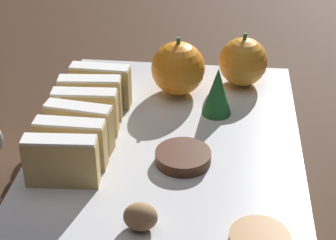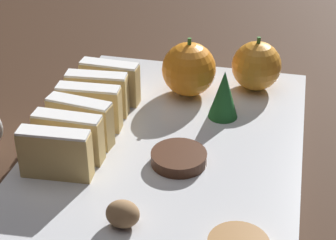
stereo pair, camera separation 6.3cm
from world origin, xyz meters
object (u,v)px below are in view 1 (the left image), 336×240
Objects in this scene: orange_near at (181,69)px; chocolate_cookie at (183,157)px; walnut at (140,217)px; orange_far at (243,62)px.

orange_near is 0.16m from chocolate_cookie.
orange_near is 0.27m from walnut.
orange_far is 0.32m from walnut.
orange_near reaches higher than chocolate_cookie.
chocolate_cookie is at bearing 74.59° from walnut.
orange_near is 1.29× the size of chocolate_cookie.
walnut is at bearing -107.27° from orange_far.
walnut is 0.11m from chocolate_cookie.
orange_near is 0.09m from orange_far.
chocolate_cookie is (-0.06, -0.19, -0.03)m from orange_far.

